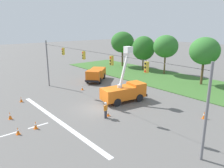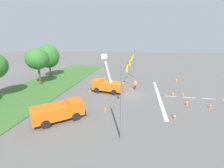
{
  "view_description": "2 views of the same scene",
  "coord_description": "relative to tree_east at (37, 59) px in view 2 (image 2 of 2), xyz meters",
  "views": [
    {
      "loc": [
        19.55,
        -13.92,
        9.49
      ],
      "look_at": [
        -1.2,
        3.36,
        2.16
      ],
      "focal_mm": 35.0,
      "sensor_mm": 36.0,
      "label": 1
    },
    {
      "loc": [
        -25.5,
        -1.44,
        9.28
      ],
      "look_at": [
        -0.09,
        3.25,
        1.7
      ],
      "focal_mm": 24.0,
      "sensor_mm": 36.0,
      "label": 2
    }
  ],
  "objects": [
    {
      "name": "ground_plane",
      "position": [
        -2.33,
        -19.46,
        -5.51
      ],
      "size": [
        200.0,
        200.0,
        0.0
      ],
      "primitive_type": "plane",
      "color": "#605E5B"
    },
    {
      "name": "grass_verge",
      "position": [
        -2.33,
        -1.46,
        -5.46
      ],
      "size": [
        56.0,
        12.0,
        0.1
      ],
      "primitive_type": "cube",
      "color": "#3D6B2D",
      "rests_on": "ground"
    },
    {
      "name": "lane_markings",
      "position": [
        -2.33,
        -25.93,
        -5.5
      ],
      "size": [
        17.6,
        15.25,
        0.01
      ],
      "color": "silver",
      "rests_on": "ground"
    },
    {
      "name": "signal_gantry",
      "position": [
        -2.31,
        -19.46,
        -0.93
      ],
      "size": [
        26.2,
        0.33,
        7.2
      ],
      "color": "slate",
      "rests_on": "ground"
    },
    {
      "name": "tree_east",
      "position": [
        0.0,
        0.0,
        0.0
      ],
      "size": [
        4.72,
        4.56,
        7.69
      ],
      "color": "brown",
      "rests_on": "ground"
    },
    {
      "name": "tree_far_east",
      "position": [
        7.21,
        2.07,
        -0.22
      ],
      "size": [
        5.55,
        5.14,
        8.2
      ],
      "color": "brown",
      "rests_on": "ground"
    },
    {
      "name": "utility_truck_bucket_lift",
      "position": [
        -2.1,
        -15.25,
        -4.09
      ],
      "size": [
        3.17,
        6.14,
        6.97
      ],
      "color": "orange",
      "rests_on": "ground"
    },
    {
      "name": "utility_truck_support_near",
      "position": [
        -13.09,
        -11.76,
        -4.28
      ],
      "size": [
        5.72,
        6.06,
        2.19
      ],
      "color": "orange",
      "rests_on": "ground"
    },
    {
      "name": "road_worker",
      "position": [
        0.43,
        -20.26,
        -4.51
      ],
      "size": [
        0.36,
        0.62,
        1.77
      ],
      "color": "#383842",
      "rests_on": "ground"
    },
    {
      "name": "traffic_cone_foreground_left",
      "position": [
        0.17,
        -19.72,
        -5.22
      ],
      "size": [
        0.36,
        0.36,
        0.61
      ],
      "color": "orange",
      "rests_on": "ground"
    },
    {
      "name": "traffic_cone_foreground_right",
      "position": [
        7.16,
        -12.46,
        -5.1
      ],
      "size": [
        0.36,
        0.36,
        0.81
      ],
      "color": "orange",
      "rests_on": "ground"
    },
    {
      "name": "traffic_cone_mid_left",
      "position": [
        -10.36,
        -25.47,
        -5.15
      ],
      "size": [
        0.36,
        0.36,
        0.73
      ],
      "color": "orange",
      "rests_on": "ground"
    },
    {
      "name": "traffic_cone_mid_right",
      "position": [
        -1.79,
        -28.52,
        -5.16
      ],
      "size": [
        0.36,
        0.36,
        0.72
      ],
      "color": "orange",
      "rests_on": "ground"
    },
    {
      "name": "traffic_cone_near_bucket",
      "position": [
        -3.49,
        -12.36,
        -5.11
      ],
      "size": [
        0.36,
        0.36,
        0.79
      ],
      "color": "orange",
      "rests_on": "ground"
    },
    {
      "name": "traffic_cone_lane_edge_a",
      "position": [
        -9.9,
        -16.63,
        -5.19
      ],
      "size": [
        0.36,
        0.36,
        0.65
      ],
      "color": "orange",
      "rests_on": "ground"
    },
    {
      "name": "traffic_cone_lane_edge_b",
      "position": [
        -1.88,
        -26.87,
        -5.12
      ],
      "size": [
        0.36,
        0.36,
        0.77
      ],
      "color": "orange",
      "rests_on": "ground"
    },
    {
      "name": "traffic_cone_far_left",
      "position": [
        -5.72,
        -28.08,
        -5.11
      ],
      "size": [
        0.36,
        0.36,
        0.8
      ],
      "color": "orange",
      "rests_on": "ground"
    },
    {
      "name": "traffic_cone_far_right",
      "position": [
        -6.21,
        -31.07,
        -5.11
      ],
      "size": [
        0.36,
        0.36,
        0.8
      ],
      "color": "orange",
      "rests_on": "ground"
    },
    {
      "name": "traffic_cone_centre_line",
      "position": [
        8.03,
        -29.53,
        -5.09
      ],
      "size": [
        0.36,
        0.36,
        0.83
      ],
      "color": "orange",
      "rests_on": "ground"
    }
  ]
}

